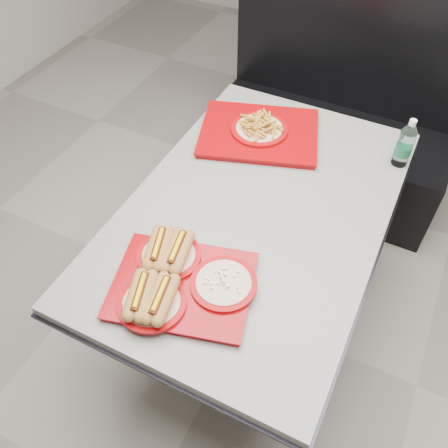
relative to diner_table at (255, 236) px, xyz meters
The scene contains 6 objects.
ground 0.58m from the diner_table, ahead, with size 6.00×6.00×0.00m, color gray.
diner_table is the anchor object (origin of this frame).
booth_bench 1.11m from the diner_table, 90.00° to the left, with size 1.30×0.57×1.35m.
tray_near 0.48m from the diner_table, 101.43° to the right, with size 0.51×0.44×0.10m.
tray_far 0.46m from the diner_table, 112.83° to the left, with size 0.58×0.52×0.10m.
water_bottle 0.68m from the diner_table, 49.49° to the left, with size 0.07×0.07×0.21m.
Camera 1 is at (0.43, -1.13, 2.00)m, focal length 38.00 mm.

